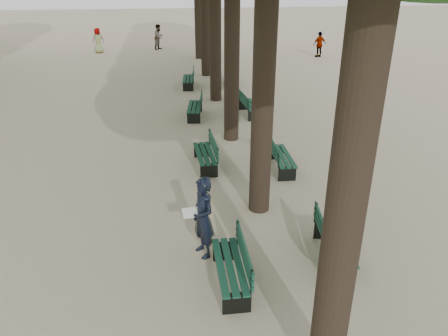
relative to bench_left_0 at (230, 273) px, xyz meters
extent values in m
plane|color=tan|center=(-0.37, -0.19, -0.27)|extent=(120.00, 120.00, 0.00)
cylinder|color=#33261C|center=(1.13, -2.19, 3.48)|extent=(0.52, 0.52, 7.50)
cylinder|color=#33261C|center=(1.13, 2.81, 3.48)|extent=(0.52, 0.52, 7.50)
cylinder|color=#33261C|center=(1.13, 7.81, 3.48)|extent=(0.52, 0.52, 7.50)
cylinder|color=#33261C|center=(1.13, 12.81, 3.48)|extent=(0.52, 0.52, 7.50)
cylinder|color=#33261C|center=(1.13, 17.81, 3.48)|extent=(0.52, 0.52, 7.50)
cube|color=black|center=(-0.02, 0.00, -0.05)|extent=(0.52, 1.80, 0.45)
cube|color=#0E3327|center=(-0.02, 0.00, 0.18)|extent=(0.54, 1.80, 0.04)
cube|color=#0E3327|center=(0.26, 0.00, 0.45)|extent=(0.04, 1.80, 0.40)
cube|color=black|center=(-0.02, 5.53, -0.05)|extent=(0.61, 1.82, 0.45)
cube|color=#0E3327|center=(-0.02, 5.53, 0.18)|extent=(0.63, 1.82, 0.04)
cube|color=#0E3327|center=(0.26, 5.54, 0.45)|extent=(0.13, 1.80, 0.40)
cube|color=black|center=(-0.02, 10.40, -0.05)|extent=(0.74, 1.85, 0.45)
cube|color=#0E3327|center=(-0.02, 10.40, 0.18)|extent=(0.76, 1.85, 0.04)
cube|color=#0E3327|center=(0.26, 10.37, 0.45)|extent=(0.26, 1.79, 0.40)
cube|color=black|center=(-0.02, 15.26, -0.05)|extent=(0.66, 1.83, 0.45)
cube|color=#0E3327|center=(-0.02, 15.26, 0.18)|extent=(0.68, 1.84, 0.04)
cube|color=#0E3327|center=(0.26, 15.24, 0.45)|extent=(0.18, 1.80, 0.40)
cube|color=black|center=(2.28, 0.51, -0.05)|extent=(0.74, 1.85, 0.45)
cube|color=#0E3327|center=(2.28, 0.51, 0.18)|extent=(0.76, 1.85, 0.04)
cube|color=#0E3327|center=(2.01, 0.55, 0.45)|extent=(0.26, 1.79, 0.40)
cube|color=black|center=(2.28, 5.04, -0.05)|extent=(0.55, 1.81, 0.45)
cube|color=#0E3327|center=(2.28, 5.04, 0.18)|extent=(0.57, 1.81, 0.04)
cube|color=#0E3327|center=(2.00, 5.04, 0.45)|extent=(0.07, 1.80, 0.40)
cube|color=black|center=(2.28, 10.39, -0.05)|extent=(0.66, 1.84, 0.45)
cube|color=#0E3327|center=(2.28, 10.39, 0.18)|extent=(0.68, 1.84, 0.04)
cube|color=#0E3327|center=(2.00, 10.37, 0.45)|extent=(0.18, 1.80, 0.40)
cube|color=black|center=(2.28, 15.51, -0.05)|extent=(0.61, 1.82, 0.45)
cube|color=#0E3327|center=(2.28, 15.51, 0.18)|extent=(0.63, 1.82, 0.04)
cube|color=#0E3327|center=(2.00, 15.53, 0.45)|extent=(0.13, 1.80, 0.40)
imported|color=black|center=(-0.43, 1.05, 0.64)|extent=(0.62, 0.81, 1.82)
cube|color=white|center=(-0.68, 1.05, 0.78)|extent=(0.37, 0.29, 0.12)
imported|color=#262628|center=(6.24, 25.30, 0.60)|extent=(1.15, 0.41, 1.75)
imported|color=#262628|center=(-1.53, 26.56, 0.61)|extent=(0.77, 0.91, 1.76)
imported|color=#262628|center=(-5.75, 25.65, 0.58)|extent=(0.87, 0.46, 1.70)
imported|color=#262628|center=(9.16, 22.19, 0.55)|extent=(1.02, 0.59, 1.65)
camera|label=1|loc=(-0.98, -6.71, 5.41)|focal=35.00mm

